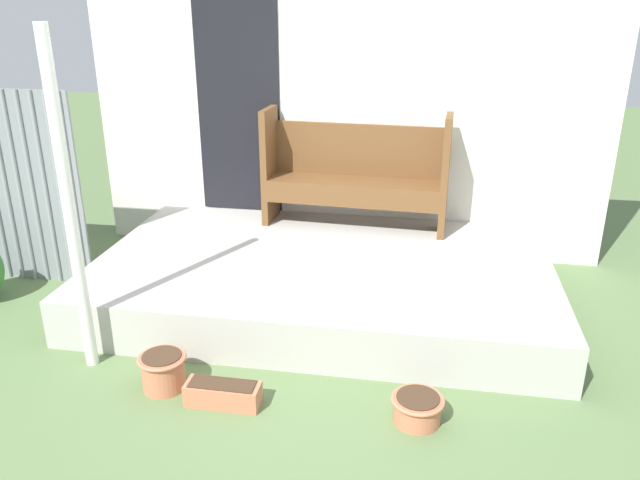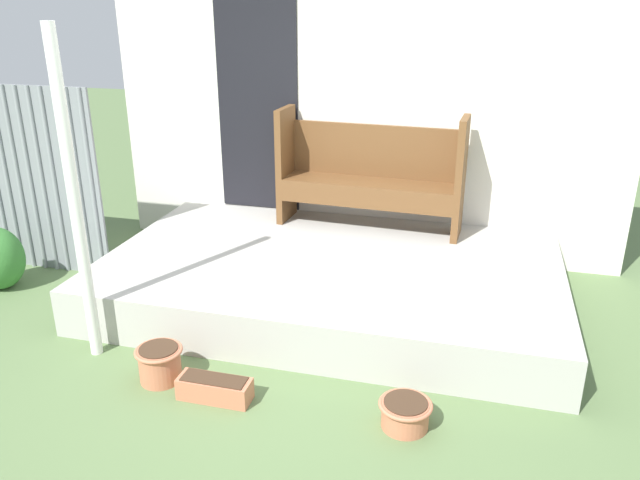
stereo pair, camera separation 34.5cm
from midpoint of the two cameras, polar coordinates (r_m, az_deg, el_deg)
The scene contains 8 objects.
ground_plane at distance 4.31m, azimuth -4.11°, elevation -12.12°, with size 24.00×24.00×0.00m, color #5B7547.
porch_slab at distance 5.18m, azimuth -1.61°, elevation -3.61°, with size 3.67×2.24×0.37m.
house_wall at distance 5.93m, azimuth 0.13°, elevation 10.98°, with size 4.87×0.08×2.60m.
support_post at distance 4.29m, azimuth -24.11°, elevation 2.50°, with size 0.08×0.08×2.24m.
bench at distance 5.71m, azimuth 1.53°, elevation 6.45°, with size 1.69×0.48×1.06m.
flower_pot_left at distance 4.26m, azimuth -16.47°, elevation -11.39°, with size 0.31×0.31×0.24m.
flower_pot_middle at distance 3.85m, azimuth 6.29°, elevation -15.05°, with size 0.32×0.32×0.17m.
planter_box_rect at distance 4.05m, azimuth -11.36°, elevation -13.68°, with size 0.47×0.16×0.15m.
Camera 1 is at (0.75, -3.52, 2.38)m, focal length 35.00 mm.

